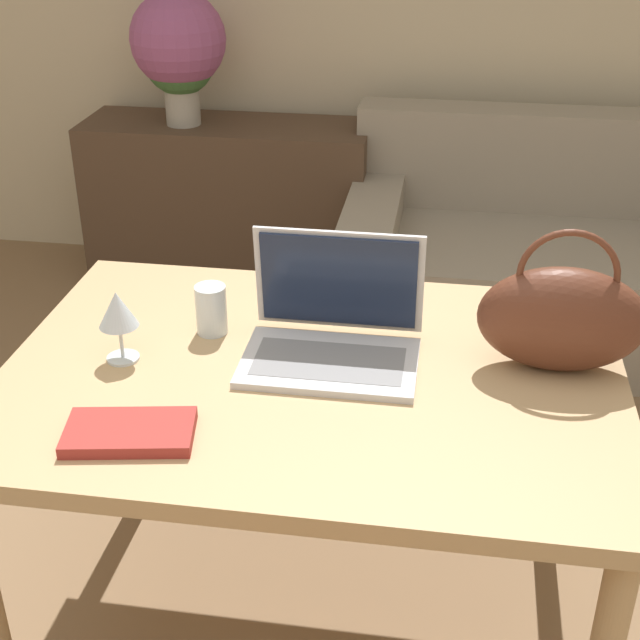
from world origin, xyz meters
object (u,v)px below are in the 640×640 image
couch (547,264)px  flower_vase (179,48)px  handbag (562,318)px  laptop (334,324)px  drinking_glass (211,310)px  wine_glass (118,312)px

couch → flower_vase: 1.70m
couch → handbag: size_ratio=4.54×
flower_vase → handbag: bearing=-53.6°
couch → laptop: 1.82m
laptop → drinking_glass: laptop is taller
wine_glass → handbag: bearing=6.6°
handbag → flower_vase: flower_vase is taller
wine_glass → handbag: handbag is taller
handbag → laptop: bearing=-179.7°
couch → wine_glass: (-1.06, -1.72, 0.60)m
couch → handbag: bearing=-95.3°
drinking_glass → flower_vase: flower_vase is taller
laptop → flower_vase: bearing=115.7°
handbag → flower_vase: 2.30m
laptop → drinking_glass: 0.29m
drinking_glass → flower_vase: (-0.61, 1.81, 0.20)m
wine_glass → flower_vase: bearing=102.9°
laptop → wine_glass: (-0.44, -0.10, 0.05)m
flower_vase → couch: bearing=-8.6°
laptop → drinking_glass: bearing=171.3°
wine_glass → flower_vase: flower_vase is taller
handbag → flower_vase: (-1.36, 1.85, 0.14)m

